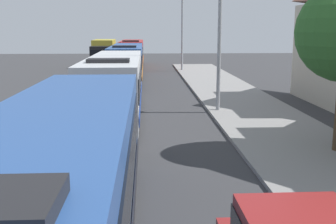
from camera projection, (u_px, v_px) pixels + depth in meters
name	position (u px, v px, depth m)	size (l,w,h in m)	color
bus_lead	(55.00, 195.00, 6.97)	(2.58, 12.28, 3.21)	#284C8C
bus_second_in_line	(115.00, 84.00, 20.98)	(2.58, 11.89, 3.21)	silver
bus_middle	(127.00, 62.00, 34.57)	(2.58, 12.35, 3.21)	#284C8C
bus_fourth_in_line	(132.00, 53.00, 47.95)	(2.58, 12.21, 3.21)	maroon
box_truck_oncoming	(104.00, 52.00, 48.20)	(2.35, 7.43, 3.15)	black
streetlamp_mid	(220.00, 17.00, 21.30)	(6.29, 0.28, 7.88)	gray
streetlamp_far	(182.00, 23.00, 42.93)	(5.10, 0.28, 7.94)	gray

